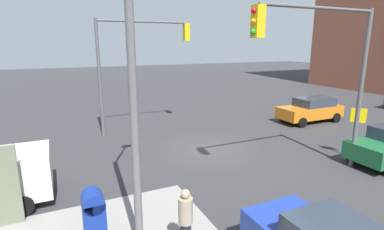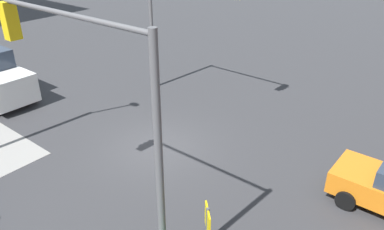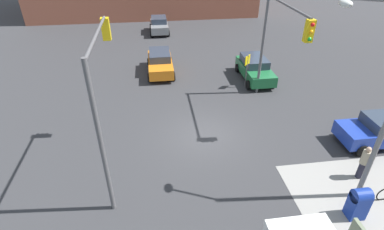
{
  "view_description": "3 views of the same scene",
  "coord_description": "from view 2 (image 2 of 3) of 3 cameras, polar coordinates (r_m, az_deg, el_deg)",
  "views": [
    {
      "loc": [
        6.84,
        12.55,
        5.16
      ],
      "look_at": [
        0.83,
        -0.36,
        1.77
      ],
      "focal_mm": 28.0,
      "sensor_mm": 36.0,
      "label": 1
    },
    {
      "loc": [
        -9.23,
        9.26,
        8.16
      ],
      "look_at": [
        -1.25,
        -0.69,
        1.61
      ],
      "focal_mm": 35.0,
      "sensor_mm": 36.0,
      "label": 2
    },
    {
      "loc": [
        13.22,
        -2.45,
        9.77
      ],
      "look_at": [
        1.01,
        -0.79,
        2.01
      ],
      "focal_mm": 28.0,
      "sensor_mm": 36.0,
      "label": 3
    }
  ],
  "objects": [
    {
      "name": "ground_plane",
      "position": [
        15.41,
        -5.25,
        -4.91
      ],
      "size": [
        120.0,
        120.0,
        0.0
      ],
      "primitive_type": "plane",
      "color": "#333335"
    },
    {
      "name": "traffic_signal_nw_corner",
      "position": [
        9.09,
        -15.32,
        3.4
      ],
      "size": [
        5.66,
        0.36,
        6.5
      ],
      "color": "#59595B",
      "rests_on": "ground"
    },
    {
      "name": "traffic_signal_se_corner",
      "position": [
        18.34,
        -1.42,
        16.11
      ],
      "size": [
        5.58,
        0.36,
        6.5
      ],
      "color": "#59595B",
      "rests_on": "ground"
    }
  ]
}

